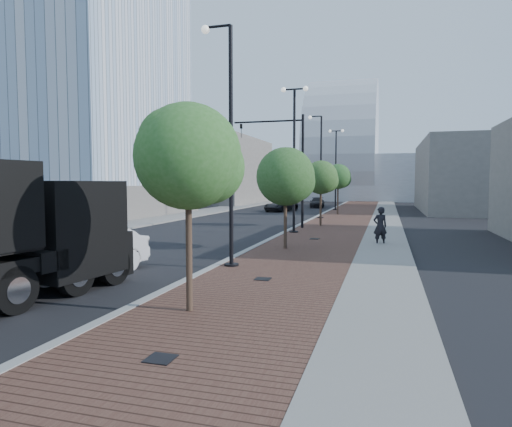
# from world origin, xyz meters

# --- Properties ---
(ground) EXTENTS (220.00, 220.00, 0.00)m
(ground) POSITION_xyz_m (0.00, 0.00, 0.00)
(ground) COLOR black
(sidewalk) EXTENTS (7.00, 140.00, 0.12)m
(sidewalk) POSITION_xyz_m (3.50, 40.00, 0.06)
(sidewalk) COLOR #4C2D23
(sidewalk) RESTS_ON ground
(concrete_strip) EXTENTS (2.40, 140.00, 0.13)m
(concrete_strip) POSITION_xyz_m (6.20, 40.00, 0.07)
(concrete_strip) COLOR slate
(concrete_strip) RESTS_ON ground
(curb) EXTENTS (0.30, 140.00, 0.14)m
(curb) POSITION_xyz_m (0.00, 40.00, 0.07)
(curb) COLOR gray
(curb) RESTS_ON ground
(west_sidewalk) EXTENTS (4.00, 140.00, 0.12)m
(west_sidewalk) POSITION_xyz_m (-13.00, 40.00, 0.06)
(west_sidewalk) COLOR slate
(west_sidewalk) RESTS_ON ground
(white_sedan) EXTENTS (2.46, 5.35, 1.70)m
(white_sedan) POSITION_xyz_m (-3.89, 7.17, 0.85)
(white_sedan) COLOR silver
(white_sedan) RESTS_ON ground
(dark_car_mid) EXTENTS (3.54, 5.22, 1.33)m
(dark_car_mid) POSITION_xyz_m (-5.27, 43.59, 0.66)
(dark_car_mid) COLOR black
(dark_car_mid) RESTS_ON ground
(dark_car_far) EXTENTS (2.35, 4.68, 1.30)m
(dark_car_far) POSITION_xyz_m (-2.44, 52.39, 0.65)
(dark_car_far) COLOR black
(dark_car_far) RESTS_ON ground
(pedestrian) EXTENTS (0.87, 0.73, 2.04)m
(pedestrian) POSITION_xyz_m (5.97, 18.14, 1.02)
(pedestrian) COLOR black
(pedestrian) RESTS_ON ground
(streetlight_1) EXTENTS (1.44, 0.56, 9.21)m
(streetlight_1) POSITION_xyz_m (0.49, 10.00, 4.34)
(streetlight_1) COLOR black
(streetlight_1) RESTS_ON ground
(streetlight_2) EXTENTS (1.72, 0.56, 9.28)m
(streetlight_2) POSITION_xyz_m (0.60, 22.00, 4.82)
(streetlight_2) COLOR black
(streetlight_2) RESTS_ON ground
(streetlight_3) EXTENTS (1.44, 0.56, 9.21)m
(streetlight_3) POSITION_xyz_m (0.49, 34.00, 4.34)
(streetlight_3) COLOR black
(streetlight_3) RESTS_ON ground
(streetlight_4) EXTENTS (1.72, 0.56, 9.28)m
(streetlight_4) POSITION_xyz_m (0.60, 46.00, 4.82)
(streetlight_4) COLOR black
(streetlight_4) RESTS_ON ground
(traffic_mast) EXTENTS (5.09, 0.20, 8.00)m
(traffic_mast) POSITION_xyz_m (-0.30, 25.00, 4.98)
(traffic_mast) COLOR black
(traffic_mast) RESTS_ON ground
(tree_0) EXTENTS (2.63, 2.62, 5.26)m
(tree_0) POSITION_xyz_m (1.65, 4.02, 3.93)
(tree_0) COLOR #382619
(tree_0) RESTS_ON ground
(tree_1) EXTENTS (2.80, 2.80, 4.99)m
(tree_1) POSITION_xyz_m (1.65, 15.02, 3.57)
(tree_1) COLOR #382619
(tree_1) RESTS_ON ground
(tree_2) EXTENTS (2.51, 2.48, 4.91)m
(tree_2) POSITION_xyz_m (1.65, 27.02, 3.65)
(tree_2) COLOR #382619
(tree_2) RESTS_ON ground
(tree_3) EXTENTS (2.51, 2.48, 5.11)m
(tree_3) POSITION_xyz_m (1.65, 39.02, 3.85)
(tree_3) COLOR #382619
(tree_3) RESTS_ON ground
(tower_podium) EXTENTS (19.00, 19.00, 3.00)m
(tower_podium) POSITION_xyz_m (-24.00, 32.00, 1.50)
(tower_podium) COLOR #66615C
(tower_podium) RESTS_ON ground
(convention_center) EXTENTS (50.00, 30.00, 50.00)m
(convention_center) POSITION_xyz_m (-2.00, 85.00, 6.00)
(convention_center) COLOR #A4A9AE
(convention_center) RESTS_ON ground
(commercial_block_nw) EXTENTS (14.00, 20.00, 10.00)m
(commercial_block_nw) POSITION_xyz_m (-20.00, 60.00, 5.00)
(commercial_block_nw) COLOR #67625C
(commercial_block_nw) RESTS_ON ground
(commercial_block_ne) EXTENTS (12.00, 22.00, 8.00)m
(commercial_block_ne) POSITION_xyz_m (16.00, 50.00, 4.00)
(commercial_block_ne) COLOR #635F59
(commercial_block_ne) RESTS_ON ground
(utility_cover_0) EXTENTS (0.50, 0.50, 0.02)m
(utility_cover_0) POSITION_xyz_m (2.40, 1.00, 0.13)
(utility_cover_0) COLOR black
(utility_cover_0) RESTS_ON sidewalk
(utility_cover_1) EXTENTS (0.50, 0.50, 0.02)m
(utility_cover_1) POSITION_xyz_m (2.40, 8.00, 0.13)
(utility_cover_1) COLOR black
(utility_cover_1) RESTS_ON sidewalk
(utility_cover_2) EXTENTS (0.50, 0.50, 0.02)m
(utility_cover_2) POSITION_xyz_m (2.40, 19.00, 0.13)
(utility_cover_2) COLOR black
(utility_cover_2) RESTS_ON sidewalk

